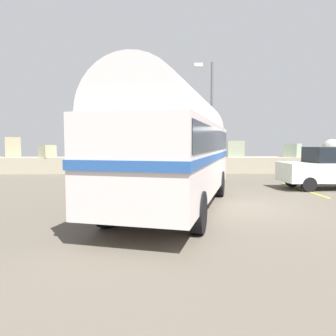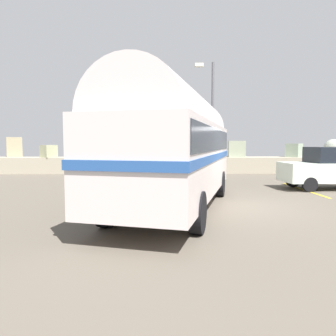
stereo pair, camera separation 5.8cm
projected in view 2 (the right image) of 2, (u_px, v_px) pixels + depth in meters
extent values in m
cube|color=#595045|center=(235.00, 206.00, 10.24)|extent=(32.00, 26.00, 0.02)
cube|color=#A09681|center=(196.00, 165.00, 21.96)|extent=(31.36, 1.80, 1.10)
cube|color=tan|center=(14.00, 147.00, 22.13)|extent=(1.48, 1.66, 1.37)
cube|color=#A4A881|center=(49.00, 151.00, 21.31)|extent=(1.21, 1.20, 0.83)
cube|color=#B28690|center=(101.00, 147.00, 21.43)|extent=(1.80, 1.83, 1.37)
cube|color=#A9A686|center=(151.00, 148.00, 21.79)|extent=(1.45, 1.26, 1.21)
sphere|color=#9C9582|center=(191.00, 152.00, 21.59)|extent=(0.78, 0.78, 0.78)
cube|color=#9BA589|center=(237.00, 149.00, 21.80)|extent=(1.24, 1.05, 1.12)
cube|color=#90A38B|center=(294.00, 150.00, 22.03)|extent=(1.30, 1.30, 0.93)
sphere|color=#99A091|center=(333.00, 148.00, 21.92)|extent=(1.24, 1.24, 1.24)
cube|color=gold|center=(304.00, 190.00, 13.81)|extent=(0.12, 4.40, 0.01)
cylinder|color=black|center=(164.00, 182.00, 12.64)|extent=(0.53, 1.00, 0.96)
cylinder|color=black|center=(220.00, 184.00, 12.08)|extent=(0.53, 1.00, 0.96)
cylinder|color=black|center=(107.00, 207.00, 7.62)|extent=(0.53, 1.00, 0.96)
cylinder|color=black|center=(198.00, 213.00, 7.06)|extent=(0.53, 1.00, 0.96)
cube|color=silver|center=(176.00, 158.00, 9.76)|extent=(4.63, 8.74, 2.10)
cylinder|color=silver|center=(177.00, 124.00, 9.68)|extent=(4.34, 8.36, 2.20)
cube|color=#265094|center=(176.00, 157.00, 9.76)|extent=(4.70, 8.83, 0.20)
cube|color=black|center=(176.00, 140.00, 9.72)|extent=(4.57, 8.42, 0.64)
cube|color=silver|center=(199.00, 174.00, 13.95)|extent=(2.24, 0.78, 0.28)
cylinder|color=black|center=(310.00, 185.00, 13.19)|extent=(0.63, 0.23, 0.62)
cylinder|color=black|center=(293.00, 180.00, 14.71)|extent=(0.63, 0.23, 0.62)
cube|color=silver|center=(329.00, 172.00, 14.00)|extent=(4.18, 1.89, 0.84)
cube|color=black|center=(335.00, 155.00, 13.96)|extent=(2.27, 1.66, 0.68)
cylinder|color=#5B5B60|center=(213.00, 123.00, 16.26)|extent=(0.14, 0.14, 6.13)
cube|color=beige|center=(199.00, 65.00, 16.23)|extent=(0.44, 0.24, 0.18)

